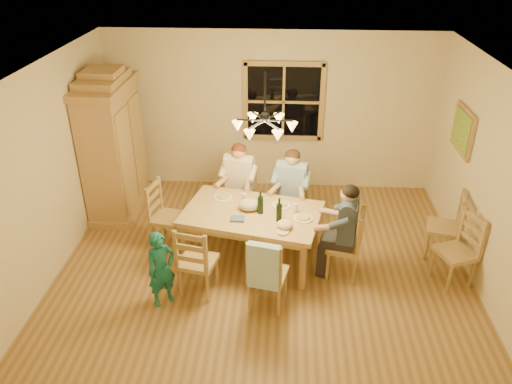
# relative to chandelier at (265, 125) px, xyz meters

# --- Properties ---
(floor) EXTENTS (5.50, 5.50, 0.00)m
(floor) POSITION_rel_chandelier_xyz_m (0.00, 0.00, -2.08)
(floor) COLOR brown
(floor) RESTS_ON ground
(ceiling) EXTENTS (5.50, 5.00, 0.02)m
(ceiling) POSITION_rel_chandelier_xyz_m (0.00, 0.00, 0.62)
(ceiling) COLOR white
(ceiling) RESTS_ON wall_back
(wall_back) EXTENTS (5.50, 0.02, 2.70)m
(wall_back) POSITION_rel_chandelier_xyz_m (0.00, 2.50, -0.73)
(wall_back) COLOR beige
(wall_back) RESTS_ON floor
(wall_left) EXTENTS (0.02, 5.00, 2.70)m
(wall_left) POSITION_rel_chandelier_xyz_m (-2.75, 0.00, -0.73)
(wall_left) COLOR beige
(wall_left) RESTS_ON floor
(wall_right) EXTENTS (0.02, 5.00, 2.70)m
(wall_right) POSITION_rel_chandelier_xyz_m (2.75, 0.00, -0.73)
(wall_right) COLOR beige
(wall_right) RESTS_ON floor
(window) EXTENTS (1.30, 0.06, 1.30)m
(window) POSITION_rel_chandelier_xyz_m (0.20, 2.47, -0.53)
(window) COLOR black
(window) RESTS_ON wall_back
(painting) EXTENTS (0.06, 0.78, 0.64)m
(painting) POSITION_rel_chandelier_xyz_m (2.71, 1.20, -0.48)
(painting) COLOR #9D6F44
(painting) RESTS_ON wall_right
(chandelier) EXTENTS (0.77, 0.68, 0.71)m
(chandelier) POSITION_rel_chandelier_xyz_m (0.00, 0.00, 0.00)
(chandelier) COLOR black
(chandelier) RESTS_ON ceiling
(armoire) EXTENTS (0.66, 1.40, 2.30)m
(armoire) POSITION_rel_chandelier_xyz_m (-2.42, 1.50, -1.02)
(armoire) COLOR #9D6F44
(armoire) RESTS_ON floor
(dining_table) EXTENTS (1.99, 1.46, 0.76)m
(dining_table) POSITION_rel_chandelier_xyz_m (-0.17, 0.22, -1.42)
(dining_table) COLOR tan
(dining_table) RESTS_ON floor
(chair_far_left) EXTENTS (0.52, 0.51, 0.99)m
(chair_far_left) POSITION_rel_chandelier_xyz_m (-0.43, 1.14, -1.77)
(chair_far_left) COLOR #9D7B45
(chair_far_left) RESTS_ON floor
(chair_far_right) EXTENTS (0.52, 0.51, 0.99)m
(chair_far_right) POSITION_rel_chandelier_xyz_m (0.35, 0.97, -1.77)
(chair_far_right) COLOR #9D7B45
(chair_far_right) RESTS_ON floor
(chair_near_left) EXTENTS (0.52, 0.51, 0.99)m
(chair_near_left) POSITION_rel_chandelier_xyz_m (-0.79, -0.52, -1.77)
(chair_near_left) COLOR #9D7B45
(chair_near_left) RESTS_ON floor
(chair_near_right) EXTENTS (0.52, 0.51, 0.99)m
(chair_near_right) POSITION_rel_chandelier_xyz_m (0.08, -0.71, -1.77)
(chair_near_right) COLOR #9D7B45
(chair_near_right) RESTS_ON floor
(chair_end_left) EXTENTS (0.51, 0.52, 0.99)m
(chair_end_left) POSITION_rel_chandelier_xyz_m (-1.39, 0.49, -1.77)
(chair_end_left) COLOR #9D7B45
(chair_end_left) RESTS_ON floor
(chair_end_right) EXTENTS (0.51, 0.52, 0.99)m
(chair_end_right) POSITION_rel_chandelier_xyz_m (1.05, -0.05, -1.77)
(chair_end_right) COLOR #9D7B45
(chair_end_right) RESTS_ON floor
(adult_woman) EXTENTS (0.46, 0.49, 0.87)m
(adult_woman) POSITION_rel_chandelier_xyz_m (-0.43, 1.14, -1.24)
(adult_woman) COLOR beige
(adult_woman) RESTS_ON floor
(adult_plaid_man) EXTENTS (0.46, 0.49, 0.87)m
(adult_plaid_man) POSITION_rel_chandelier_xyz_m (0.35, 0.97, -1.24)
(adult_plaid_man) COLOR #355F93
(adult_plaid_man) RESTS_ON floor
(adult_slate_man) EXTENTS (0.49, 0.46, 0.87)m
(adult_slate_man) POSITION_rel_chandelier_xyz_m (1.05, -0.05, -1.24)
(adult_slate_man) COLOR #38435A
(adult_slate_man) RESTS_ON floor
(towel) EXTENTS (0.39, 0.18, 0.58)m
(towel) POSITION_rel_chandelier_xyz_m (0.04, -0.90, -1.38)
(towel) COLOR #A4C7DE
(towel) RESTS_ON chair_near_right
(wine_bottle_a) EXTENTS (0.08, 0.08, 0.33)m
(wine_bottle_a) POSITION_rel_chandelier_xyz_m (-0.06, 0.19, -1.15)
(wine_bottle_a) COLOR black
(wine_bottle_a) RESTS_ON dining_table
(wine_bottle_b) EXTENTS (0.08, 0.08, 0.33)m
(wine_bottle_b) POSITION_rel_chandelier_xyz_m (0.19, 0.01, -1.15)
(wine_bottle_b) COLOR black
(wine_bottle_b) RESTS_ON dining_table
(plate_woman) EXTENTS (0.26, 0.26, 0.02)m
(plate_woman) POSITION_rel_chandelier_xyz_m (-0.60, 0.57, -1.31)
(plate_woman) COLOR white
(plate_woman) RESTS_ON dining_table
(plate_plaid) EXTENTS (0.26, 0.26, 0.02)m
(plate_plaid) POSITION_rel_chandelier_xyz_m (0.22, 0.40, -1.31)
(plate_plaid) COLOR white
(plate_plaid) RESTS_ON dining_table
(plate_slate) EXTENTS (0.26, 0.26, 0.02)m
(plate_slate) POSITION_rel_chandelier_xyz_m (0.51, 0.07, -1.31)
(plate_slate) COLOR white
(plate_slate) RESTS_ON dining_table
(wine_glass_a) EXTENTS (0.06, 0.06, 0.14)m
(wine_glass_a) POSITION_rel_chandelier_xyz_m (-0.29, 0.46, -1.25)
(wine_glass_a) COLOR silver
(wine_glass_a) RESTS_ON dining_table
(wine_glass_b) EXTENTS (0.06, 0.06, 0.14)m
(wine_glass_b) POSITION_rel_chandelier_xyz_m (0.40, 0.23, -1.25)
(wine_glass_b) COLOR silver
(wine_glass_b) RESTS_ON dining_table
(cap) EXTENTS (0.20, 0.20, 0.11)m
(cap) POSITION_rel_chandelier_xyz_m (0.27, -0.17, -1.26)
(cap) COLOR beige
(cap) RESTS_ON dining_table
(napkin) EXTENTS (0.21, 0.18, 0.03)m
(napkin) POSITION_rel_chandelier_xyz_m (-0.34, -0.00, -1.30)
(napkin) COLOR #475582
(napkin) RESTS_ON dining_table
(cloth_bundle) EXTENTS (0.28, 0.22, 0.15)m
(cloth_bundle) POSITION_rel_chandelier_xyz_m (-0.21, 0.26, -1.24)
(cloth_bundle) COLOR tan
(cloth_bundle) RESTS_ON dining_table
(child) EXTENTS (0.43, 0.42, 1.00)m
(child) POSITION_rel_chandelier_xyz_m (-1.19, -0.75, -1.58)
(child) COLOR #186E6F
(child) RESTS_ON floor
(chair_spare_front) EXTENTS (0.55, 0.56, 0.99)m
(chair_spare_front) POSITION_rel_chandelier_xyz_m (2.45, -0.13, -1.77)
(chair_spare_front) COLOR #9D7B45
(chair_spare_front) RESTS_ON floor
(chair_spare_back) EXTENTS (0.52, 0.53, 0.99)m
(chair_spare_back) POSITION_rel_chandelier_xyz_m (2.45, 0.47, -1.77)
(chair_spare_back) COLOR #9D7B45
(chair_spare_back) RESTS_ON floor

